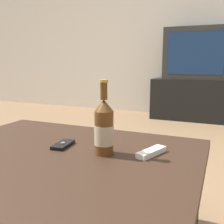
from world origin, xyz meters
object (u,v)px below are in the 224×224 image
television (197,54)px  cell_phone (63,145)px  tv_stand (194,100)px  beer_bottle (104,128)px  remote_control (151,152)px

television → cell_phone: size_ratio=6.54×
cell_phone → television: bearing=79.2°
tv_stand → beer_bottle: 2.68m
tv_stand → beer_bottle: beer_bottle is taller
beer_bottle → tv_stand: bearing=88.8°
cell_phone → beer_bottle: bearing=-9.2°
television → beer_bottle: 2.68m
beer_bottle → cell_phone: 0.21m
remote_control → television: bearing=112.7°
remote_control → cell_phone: bearing=-152.2°
television → cell_phone: bearing=-95.4°
tv_stand → television: bearing=-90.0°
cell_phone → remote_control: bearing=2.1°
television → tv_stand: bearing=90.0°
tv_stand → cell_phone: bearing=-95.4°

